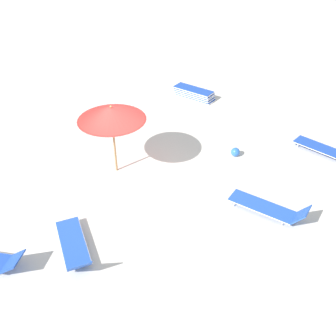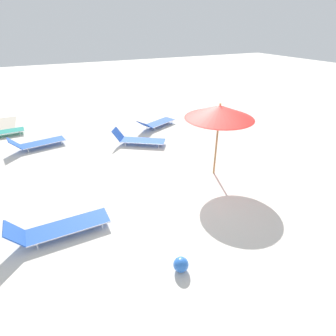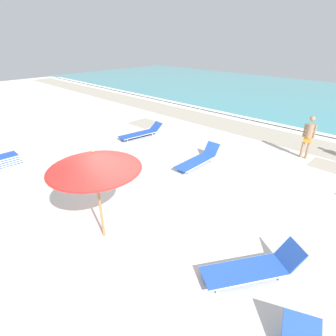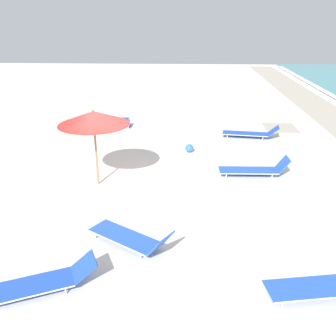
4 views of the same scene
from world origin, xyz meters
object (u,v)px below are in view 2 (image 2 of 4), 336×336
Objects in this scene: sun_lounger_near_water_left at (156,123)px; sun_lounger_mid_beach_solo at (138,139)px; sun_lounger_near_water_right at (37,143)px; beach_umbrella at (220,112)px; beach_ball at (181,264)px; sun_lounger_beside_umbrella at (59,227)px.

sun_lounger_mid_beach_solo reaches higher than sun_lounger_near_water_left.
sun_lounger_near_water_right is at bearing 102.32° from sun_lounger_mid_beach_solo.
beach_umbrella is 4.08m from sun_lounger_mid_beach_solo.
sun_lounger_mid_beach_solo is 6.71× the size of beach_ball.
sun_lounger_beside_umbrella reaches higher than beach_ball.
beach_ball is at bearing -136.66° from sun_lounger_beside_umbrella.
sun_lounger_near_water_left is at bearing -19.95° from beach_ball.
sun_lounger_mid_beach_solo is (-1.54, 1.49, 0.01)m from sun_lounger_near_water_left.
sun_lounger_mid_beach_solo is (4.18, -3.46, 0.00)m from sun_lounger_beside_umbrella.
sun_lounger_near_water_left is at bearing -98.01° from sun_lounger_near_water_right.
beach_umbrella is 5.35m from sun_lounger_beside_umbrella.
beach_umbrella reaches higher than beach_ball.
sun_lounger_near_water_right is at bearing 1.57° from sun_lounger_beside_umbrella.
sun_lounger_near_water_right is at bearing 47.82° from beach_umbrella.
beach_umbrella is 1.13× the size of sun_lounger_near_water_right.
sun_lounger_near_water_left reaches higher than beach_ball.
sun_lounger_mid_beach_solo is (-1.41, -3.73, 0.00)m from sun_lounger_near_water_right.
beach_umbrella is at bearing 155.80° from sun_lounger_near_water_left.
sun_lounger_near_water_right is (4.72, 5.21, -1.87)m from beach_umbrella.
sun_lounger_near_water_left is at bearing -11.08° from sun_lounger_mid_beach_solo.
sun_lounger_near_water_right is at bearing 67.34° from sun_lounger_near_water_left.
sun_lounger_beside_umbrella is at bearing 44.58° from beach_ball.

